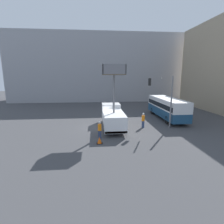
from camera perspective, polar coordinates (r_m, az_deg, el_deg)
ground_plane at (r=22.08m, az=-3.26°, el=-5.07°), size 120.00×120.00×0.00m
building_backdrop_far at (r=48.39m, az=-4.60°, el=13.97°), size 44.00×10.00×16.79m
utility_truck at (r=21.66m, az=0.20°, el=-1.14°), size 2.54×7.39×7.61m
city_bus at (r=27.75m, az=17.42°, el=1.74°), size 2.57×10.22×3.11m
traffic_light_pole at (r=22.40m, az=16.54°, el=5.81°), size 2.76×2.51×6.39m
road_worker_near_truck at (r=18.10m, az=-4.05°, el=-5.80°), size 0.38×0.38×1.83m
road_worker_directing at (r=22.13m, az=10.13°, el=-2.65°), size 0.38×0.38×1.88m
traffic_cone_near_truck at (r=16.94m, az=-4.10°, el=-9.24°), size 0.56×0.56×0.64m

